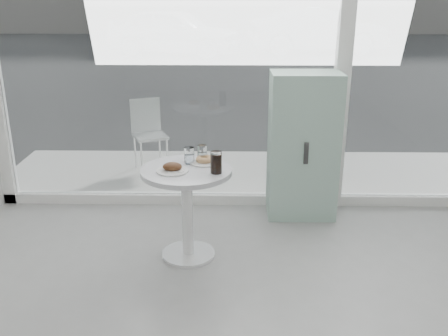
{
  "coord_description": "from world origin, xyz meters",
  "views": [
    {
      "loc": [
        -0.14,
        -1.77,
        2.09
      ],
      "look_at": [
        -0.2,
        1.7,
        0.85
      ],
      "focal_mm": 40.0,
      "sensor_mm": 36.0,
      "label": 1
    }
  ],
  "objects_px": {
    "car_white": "(174,31)",
    "water_tumbler_a": "(189,156)",
    "plate_fritter": "(173,168)",
    "car_silver": "(317,31)",
    "main_table": "(187,195)",
    "water_tumbler_b": "(202,154)",
    "patio_chair": "(149,130)",
    "mint_cabinet": "(303,146)",
    "cola_glass": "(216,163)",
    "plate_donut": "(205,161)"
  },
  "relations": [
    {
      "from": "car_white",
      "to": "water_tumbler_a",
      "type": "xyz_separation_m",
      "value": [
        1.63,
        -13.44,
        0.06
      ]
    },
    {
      "from": "car_white",
      "to": "water_tumbler_a",
      "type": "relative_size",
      "value": 34.36
    },
    {
      "from": "mint_cabinet",
      "to": "car_white",
      "type": "bearing_deg",
      "value": 101.34
    },
    {
      "from": "patio_chair",
      "to": "car_white",
      "type": "height_order",
      "value": "car_white"
    },
    {
      "from": "patio_chair",
      "to": "mint_cabinet",
      "type": "bearing_deg",
      "value": -59.39
    },
    {
      "from": "mint_cabinet",
      "to": "plate_donut",
      "type": "distance_m",
      "value": 1.15
    },
    {
      "from": "patio_chair",
      "to": "cola_glass",
      "type": "distance_m",
      "value": 2.32
    },
    {
      "from": "main_table",
      "to": "plate_fritter",
      "type": "height_order",
      "value": "plate_fritter"
    },
    {
      "from": "car_silver",
      "to": "water_tumbler_a",
      "type": "height_order",
      "value": "car_silver"
    },
    {
      "from": "water_tumbler_a",
      "to": "plate_donut",
      "type": "bearing_deg",
      "value": 2.62
    },
    {
      "from": "patio_chair",
      "to": "water_tumbler_a",
      "type": "bearing_deg",
      "value": -95.4
    },
    {
      "from": "mint_cabinet",
      "to": "patio_chair",
      "type": "bearing_deg",
      "value": 144.54
    },
    {
      "from": "cola_glass",
      "to": "car_white",
      "type": "bearing_deg",
      "value": 97.72
    },
    {
      "from": "main_table",
      "to": "car_white",
      "type": "xyz_separation_m",
      "value": [
        -1.61,
        13.57,
        0.22
      ]
    },
    {
      "from": "main_table",
      "to": "water_tumbler_b",
      "type": "xyz_separation_m",
      "value": [
        0.12,
        0.2,
        0.28
      ]
    },
    {
      "from": "car_white",
      "to": "mint_cabinet",
      "type": "bearing_deg",
      "value": -151.52
    },
    {
      "from": "main_table",
      "to": "patio_chair",
      "type": "height_order",
      "value": "patio_chair"
    },
    {
      "from": "mint_cabinet",
      "to": "water_tumbler_a",
      "type": "height_order",
      "value": "mint_cabinet"
    },
    {
      "from": "water_tumbler_a",
      "to": "cola_glass",
      "type": "relative_size",
      "value": 0.78
    },
    {
      "from": "water_tumbler_b",
      "to": "cola_glass",
      "type": "height_order",
      "value": "cola_glass"
    },
    {
      "from": "car_white",
      "to": "water_tumbler_b",
      "type": "distance_m",
      "value": 13.49
    },
    {
      "from": "main_table",
      "to": "water_tumbler_a",
      "type": "height_order",
      "value": "water_tumbler_a"
    },
    {
      "from": "car_silver",
      "to": "cola_glass",
      "type": "bearing_deg",
      "value": 160.52
    },
    {
      "from": "plate_donut",
      "to": "car_silver",
      "type": "bearing_deg",
      "value": 77.5
    },
    {
      "from": "patio_chair",
      "to": "water_tumbler_b",
      "type": "bearing_deg",
      "value": -92.02
    },
    {
      "from": "car_white",
      "to": "car_silver",
      "type": "distance_m",
      "value": 4.86
    },
    {
      "from": "main_table",
      "to": "cola_glass",
      "type": "distance_m",
      "value": 0.39
    },
    {
      "from": "main_table",
      "to": "car_silver",
      "type": "relative_size",
      "value": 0.16
    },
    {
      "from": "water_tumbler_b",
      "to": "plate_donut",
      "type": "bearing_deg",
      "value": -70.42
    },
    {
      "from": "cola_glass",
      "to": "patio_chair",
      "type": "bearing_deg",
      "value": 112.43
    },
    {
      "from": "plate_donut",
      "to": "mint_cabinet",
      "type": "bearing_deg",
      "value": 38.89
    },
    {
      "from": "plate_donut",
      "to": "water_tumbler_a",
      "type": "relative_size",
      "value": 1.82
    },
    {
      "from": "plate_fritter",
      "to": "water_tumbler_a",
      "type": "height_order",
      "value": "water_tumbler_a"
    },
    {
      "from": "car_white",
      "to": "plate_fritter",
      "type": "bearing_deg",
      "value": -156.92
    },
    {
      "from": "car_silver",
      "to": "mint_cabinet",
      "type": "bearing_deg",
      "value": 163.0
    },
    {
      "from": "main_table",
      "to": "plate_fritter",
      "type": "distance_m",
      "value": 0.27
    },
    {
      "from": "plate_fritter",
      "to": "car_white",
      "type": "bearing_deg",
      "value": 96.35
    },
    {
      "from": "car_silver",
      "to": "cola_glass",
      "type": "distance_m",
      "value": 14.45
    },
    {
      "from": "plate_fritter",
      "to": "car_silver",
      "type": "bearing_deg",
      "value": 76.78
    },
    {
      "from": "patio_chair",
      "to": "car_silver",
      "type": "relative_size",
      "value": 0.18
    },
    {
      "from": "car_white",
      "to": "water_tumbler_a",
      "type": "bearing_deg",
      "value": -156.36
    },
    {
      "from": "patio_chair",
      "to": "car_white",
      "type": "relative_size",
      "value": 0.18
    },
    {
      "from": "car_white",
      "to": "plate_fritter",
      "type": "distance_m",
      "value": 13.72
    },
    {
      "from": "plate_fritter",
      "to": "water_tumbler_a",
      "type": "relative_size",
      "value": 1.89
    },
    {
      "from": "car_white",
      "to": "patio_chair",
      "type": "bearing_deg",
      "value": -158.43
    },
    {
      "from": "patio_chair",
      "to": "cola_glass",
      "type": "bearing_deg",
      "value": -91.91
    },
    {
      "from": "main_table",
      "to": "water_tumbler_a",
      "type": "distance_m",
      "value": 0.31
    },
    {
      "from": "car_silver",
      "to": "water_tumbler_a",
      "type": "relative_size",
      "value": 35.57
    },
    {
      "from": "car_silver",
      "to": "water_tumbler_b",
      "type": "distance_m",
      "value": 14.19
    },
    {
      "from": "plate_fritter",
      "to": "main_table",
      "type": "bearing_deg",
      "value": 32.43
    }
  ]
}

